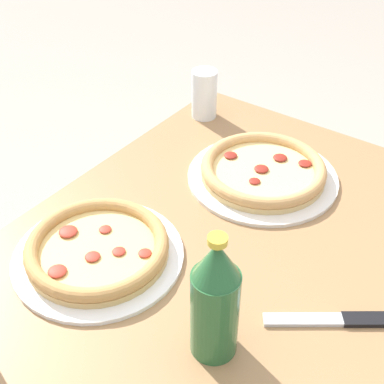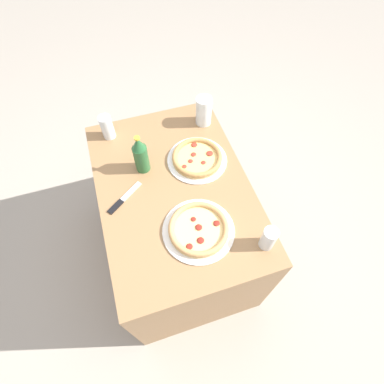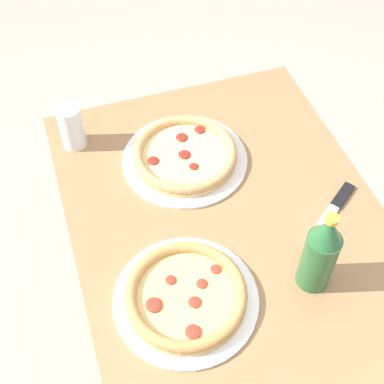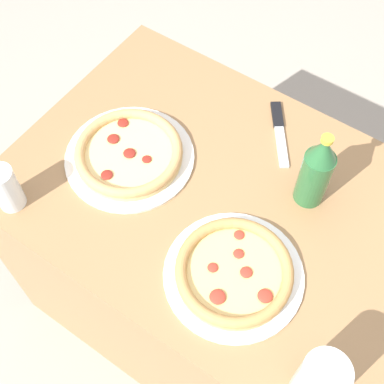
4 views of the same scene
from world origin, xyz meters
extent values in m
plane|color=#A89E8E|center=(0.00, 0.00, 0.00)|extent=(8.00, 8.00, 0.00)
cube|color=#997047|center=(0.00, 0.00, 0.35)|extent=(1.01, 0.69, 0.70)
cylinder|color=white|center=(0.11, -0.15, 0.70)|extent=(0.29, 0.29, 0.01)
cylinder|color=tan|center=(0.11, -0.15, 0.71)|extent=(0.24, 0.24, 0.01)
cylinder|color=#E5C170|center=(0.11, -0.15, 0.72)|extent=(0.21, 0.21, 0.00)
torus|color=tan|center=(0.11, -0.15, 0.73)|extent=(0.24, 0.24, 0.02)
ellipsoid|color=#A83323|center=(0.14, -0.14, 0.73)|extent=(0.03, 0.03, 0.01)
ellipsoid|color=#A83323|center=(0.07, -0.17, 0.73)|extent=(0.02, 0.02, 0.00)
ellipsoid|color=#A83323|center=(0.12, -0.22, 0.73)|extent=(0.03, 0.03, 0.01)
ellipsoid|color=#A83323|center=(0.10, -0.11, 0.73)|extent=(0.02, 0.02, 0.01)
ellipsoid|color=#A83323|center=(0.19, -0.16, 0.73)|extent=(0.03, 0.03, 0.01)
ellipsoid|color=#A83323|center=(0.08, -0.08, 0.73)|extent=(0.02, 0.02, 0.00)
cylinder|color=silver|center=(-0.25, -0.04, 0.70)|extent=(0.31, 0.31, 0.01)
cylinder|color=#DBB775|center=(-0.25, -0.04, 0.71)|extent=(0.25, 0.25, 0.01)
cylinder|color=#EACC7F|center=(-0.25, -0.04, 0.72)|extent=(0.22, 0.22, 0.00)
torus|color=tan|center=(-0.25, -0.04, 0.73)|extent=(0.25, 0.25, 0.02)
ellipsoid|color=maroon|center=(-0.24, -0.04, 0.73)|extent=(0.03, 0.03, 0.01)
ellipsoid|color=maroon|center=(-0.25, -0.12, 0.73)|extent=(0.03, 0.03, 0.01)
ellipsoid|color=maroon|center=(-0.30, -0.03, 0.73)|extent=(0.03, 0.03, 0.01)
ellipsoid|color=maroon|center=(-0.31, 0.02, 0.73)|extent=(0.03, 0.03, 0.01)
ellipsoid|color=maroon|center=(-0.20, -0.03, 0.73)|extent=(0.02, 0.02, 0.00)
cylinder|color=white|center=(-0.39, -0.28, 0.76)|extent=(0.06, 0.06, 0.12)
cylinder|color=beige|center=(-0.39, -0.28, 0.73)|extent=(0.05, 0.05, 0.06)
cylinder|color=#286033|center=(0.15, 0.11, 0.77)|extent=(0.07, 0.07, 0.15)
cone|color=#286033|center=(0.15, 0.11, 0.88)|extent=(0.06, 0.06, 0.06)
cylinder|color=gold|center=(0.15, 0.11, 0.91)|extent=(0.03, 0.03, 0.01)
cube|color=black|center=(-0.03, 0.27, 0.70)|extent=(0.07, 0.08, 0.01)
cube|color=silver|center=(0.03, 0.19, 0.70)|extent=(0.09, 0.11, 0.01)
camera|label=1|loc=(0.55, 0.36, 1.35)|focal=50.00mm
camera|label=2|loc=(-0.75, 0.15, 1.85)|focal=28.00mm
camera|label=3|loc=(0.60, -0.30, 1.67)|focal=50.00mm
camera|label=4|loc=(0.29, -0.56, 1.73)|focal=50.00mm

